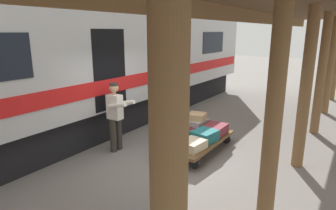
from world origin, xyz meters
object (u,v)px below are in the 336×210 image
Objects in this scene: porter_by_door at (116,115)px; porter_in_overalls at (165,111)px; suitcase_teal_softside at (205,136)px; suitcase_cream_canvas at (192,145)px; suitcase_gray_aluminum at (197,125)px; suitcase_maroon_trunk at (186,133)px; suitcase_tan_vintage at (197,116)px; luggage_cart at (195,140)px; suitcase_burgundy_valise at (215,129)px; train_car at (71,62)px; suitcase_yellow_case at (173,140)px.

porter_in_overalls is at bearing -128.53° from porter_by_door.
suitcase_teal_softside is 0.60m from suitcase_cream_canvas.
porter_by_door reaches higher than suitcase_gray_aluminum.
suitcase_tan_vintage reaches higher than suitcase_maroon_trunk.
luggage_cart is 3.84× the size of suitcase_teal_softside.
luggage_cart is 3.86× the size of suitcase_cream_canvas.
porter_by_door reaches higher than suitcase_burgundy_valise.
suitcase_teal_softside is at bearing -180.00° from luggage_cart.
suitcase_teal_softside is (-3.80, -0.76, -1.62)m from train_car.
porter_in_overalls reaches higher than suitcase_teal_softside.
suitcase_burgundy_valise reaches higher than suitcase_yellow_case.
suitcase_tan_vintage is (0.26, -0.60, 0.42)m from luggage_cart.
train_car is at bearing 11.38° from suitcase_teal_softside.
train_car is 4.35m from suitcase_burgundy_valise.
porter_in_overalls is 1.00× the size of porter_by_door.
suitcase_cream_canvas is at bearing 90.00° from suitcase_burgundy_valise.
suitcase_tan_vintage is at bearing -66.14° from luggage_cart.
suitcase_tan_vintage is (-0.00, -1.20, 0.29)m from suitcase_yellow_case.
train_car reaches higher than porter_in_overalls.
suitcase_cream_canvas reaches higher than luggage_cart.
suitcase_teal_softside is at bearing -90.00° from suitcase_cream_canvas.
porter_by_door is (1.35, 0.47, 0.53)m from suitcase_yellow_case.
suitcase_gray_aluminum is 0.35× the size of porter_in_overalls.
suitcase_maroon_trunk is 0.36× the size of porter_by_door.
suitcase_tan_vintage is (0.53, 0.01, 0.26)m from suitcase_burgundy_valise.
suitcase_burgundy_valise is (-0.53, -1.21, 0.03)m from suitcase_yellow_case.
porter_in_overalls is at bearing -42.82° from suitcase_yellow_case.
suitcase_tan_vintage is at bearing -129.01° from porter_by_door.
porter_in_overalls is (0.56, 0.08, 0.53)m from suitcase_maroon_trunk.
suitcase_gray_aluminum is at bearing -129.31° from porter_in_overalls.
suitcase_teal_softside is at bearing 180.00° from suitcase_maroon_trunk.
suitcase_burgundy_valise is 1.40× the size of suitcase_tan_vintage.
suitcase_maroon_trunk is at bearing -166.84° from train_car.
suitcase_tan_vintage reaches higher than luggage_cart.
porter_by_door is at bearing 38.45° from suitcase_maroon_trunk.
luggage_cart is at bearing -167.79° from train_car.
porter_in_overalls reaches higher than suitcase_maroon_trunk.
suitcase_gray_aluminum is at bearing -66.39° from luggage_cart.
train_car is 27.67× the size of suitcase_maroon_trunk.
suitcase_maroon_trunk is at bearing -141.55° from porter_by_door.
porter_by_door is (1.88, 1.07, 0.48)m from suitcase_teal_softside.
porter_in_overalls is (0.56, -0.52, 0.53)m from suitcase_yellow_case.
train_car is at bearing 12.21° from luggage_cart.
suitcase_cream_canvas reaches higher than suitcase_maroon_trunk.
suitcase_teal_softside is at bearing 90.00° from suitcase_burgundy_valise.
suitcase_teal_softside is 0.92× the size of suitcase_yellow_case.
suitcase_tan_vintage reaches higher than suitcase_teal_softside.
suitcase_tan_vintage is at bearing -90.03° from suitcase_yellow_case.
train_car is at bearing 2.82° from suitcase_yellow_case.
suitcase_yellow_case is at bearing 0.00° from suitcase_cream_canvas.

